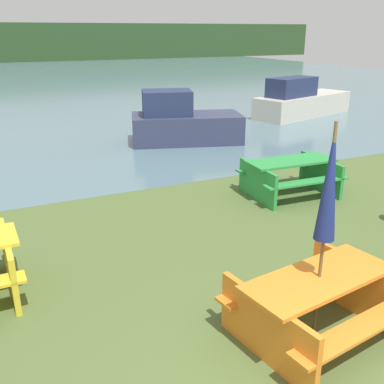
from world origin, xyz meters
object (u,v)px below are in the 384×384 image
picnic_table_green (290,174)px  umbrella_navy (329,186)px  boat (183,123)px  boat_second (301,101)px  picnic_table_orange (317,300)px

picnic_table_green → umbrella_navy: umbrella_navy is taller
boat → boat_second: boat is taller
boat → picnic_table_orange: bearing=-88.0°
umbrella_navy → boat_second: bearing=52.4°
umbrella_navy → picnic_table_orange: bearing=180.0°
picnic_table_orange → umbrella_navy: (0.00, 0.00, 1.32)m
picnic_table_orange → umbrella_navy: umbrella_navy is taller
picnic_table_orange → picnic_table_green: size_ratio=1.03×
umbrella_navy → boat: (2.49, 9.04, -1.18)m
picnic_table_orange → boat_second: boat_second is taller
boat → picnic_table_green: bearing=-72.0°
umbrella_navy → boat_second: 14.03m
picnic_table_green → umbrella_navy: size_ratio=0.78×
boat_second → boat: bearing=-177.4°
boat_second → picnic_table_green: bearing=-145.5°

